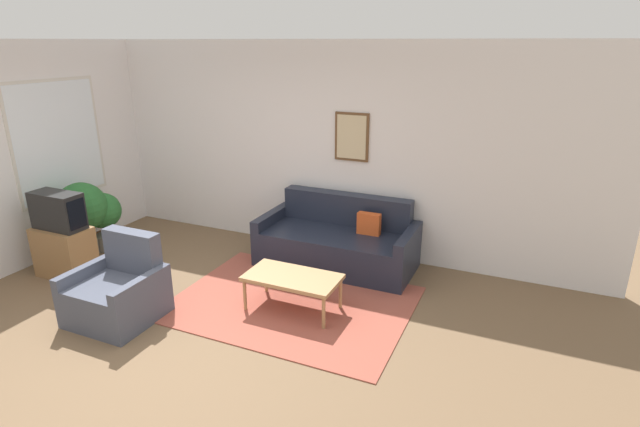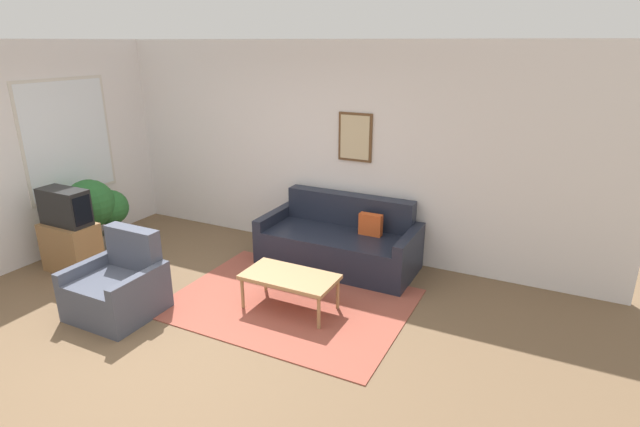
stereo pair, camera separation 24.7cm
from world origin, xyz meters
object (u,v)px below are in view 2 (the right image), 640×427
at_px(couch, 340,243).
at_px(armchair, 119,288).
at_px(coffee_table, 290,278).
at_px(tv, 65,207).
at_px(potted_plant_tall, 90,206).

height_order(couch, armchair, armchair).
relative_size(couch, coffee_table, 1.98).
bearing_deg(tv, potted_plant_tall, 115.16).
xyz_separation_m(tv, potted_plant_tall, (-0.25, 0.54, -0.18)).
height_order(couch, coffee_table, couch).
bearing_deg(couch, tv, -150.77).
bearing_deg(armchair, coffee_table, 21.27).
relative_size(tv, potted_plant_tall, 0.64).
relative_size(couch, tv, 3.09).
distance_m(couch, coffee_table, 1.24).
height_order(coffee_table, potted_plant_tall, potted_plant_tall).
distance_m(couch, tv, 3.32).
height_order(coffee_table, tv, tv).
relative_size(couch, armchair, 2.27).
height_order(tv, armchair, tv).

